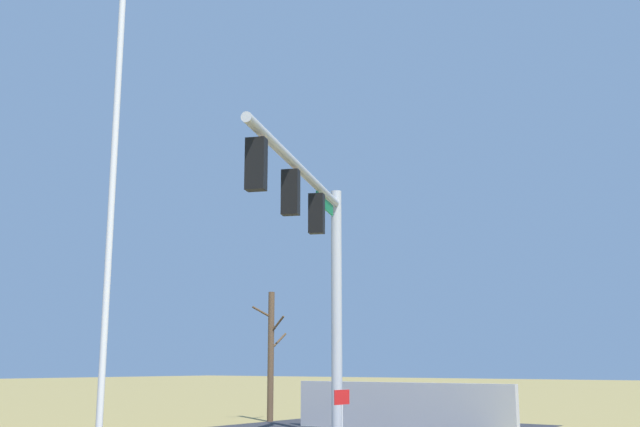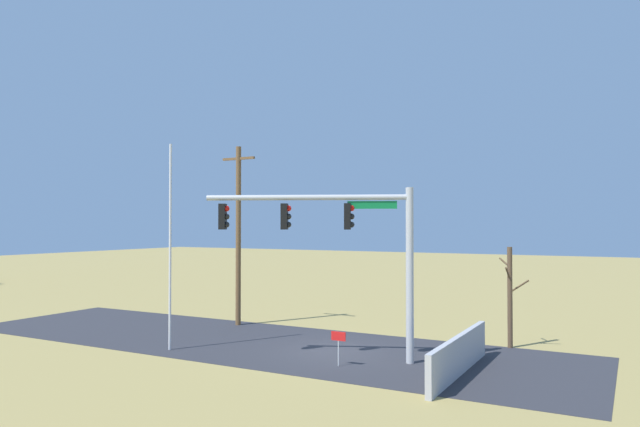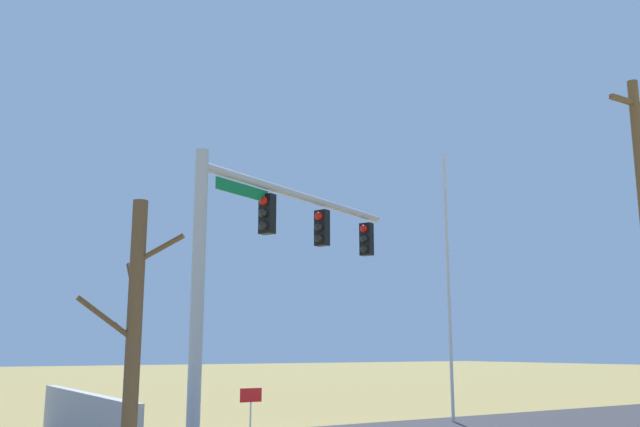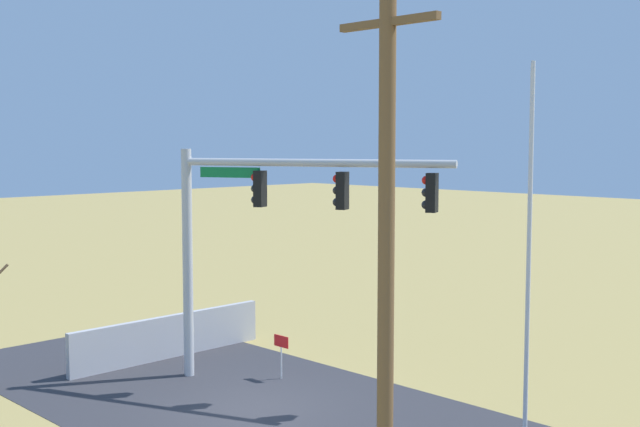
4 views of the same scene
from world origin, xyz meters
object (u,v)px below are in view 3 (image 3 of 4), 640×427
bare_tree (133,351)px  open_sign (251,402)px  flagpole (448,283)px  signal_mast (269,245)px

bare_tree → open_sign: bearing=-127.9°
flagpole → signal_mast: bearing=11.9°
signal_mast → bare_tree: 7.66m
flagpole → open_sign: (7.12, 0.81, -3.21)m
signal_mast → flagpole: (-7.06, -1.49, -0.45)m
bare_tree → signal_mast: bearing=-131.7°
signal_mast → flagpole: flagpole is taller
signal_mast → flagpole: 7.23m
open_sign → bare_tree: bearing=52.1°
bare_tree → open_sign: bare_tree is taller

